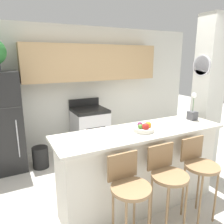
{
  "coord_description": "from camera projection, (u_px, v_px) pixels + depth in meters",
  "views": [
    {
      "loc": [
        -1.49,
        -2.11,
        1.92
      ],
      "look_at": [
        0.0,
        0.8,
        1.1
      ],
      "focal_mm": 35.0,
      "sensor_mm": 36.0,
      "label": 1
    }
  ],
  "objects": [
    {
      "name": "counter_bar",
      "position": [
        140.0,
        168.0,
        2.82
      ],
      "size": [
        2.19,
        0.65,
        1.05
      ],
      "color": "silver",
      "rests_on": "ground_plane"
    },
    {
      "name": "pillar_right",
      "position": [
        207.0,
        99.0,
        3.46
      ],
      "size": [
        0.38,
        0.32,
        2.55
      ],
      "color": "silver",
      "rests_on": "ground_plane"
    },
    {
      "name": "bar_stool_left",
      "position": [
        129.0,
        188.0,
        2.14
      ],
      "size": [
        0.4,
        0.4,
        1.0
      ],
      "color": "olive",
      "rests_on": "ground_plane"
    },
    {
      "name": "stove_range",
      "position": [
        90.0,
        130.0,
        4.54
      ],
      "size": [
        0.67,
        0.65,
        1.07
      ],
      "color": "silver",
      "rests_on": "ground_plane"
    },
    {
      "name": "refrigerator",
      "position": [
        1.0,
        122.0,
        3.7
      ],
      "size": [
        0.67,
        0.71,
        1.7
      ],
      "color": "black",
      "rests_on": "ground_plane"
    },
    {
      "name": "bar_stool_right",
      "position": [
        199.0,
        166.0,
        2.56
      ],
      "size": [
        0.4,
        0.4,
        1.0
      ],
      "color": "olive",
      "rests_on": "ground_plane"
    },
    {
      "name": "trash_bin",
      "position": [
        40.0,
        157.0,
        3.9
      ],
      "size": [
        0.28,
        0.28,
        0.38
      ],
      "color": "black",
      "rests_on": "ground_plane"
    },
    {
      "name": "wall_back",
      "position": [
        85.0,
        78.0,
        4.55
      ],
      "size": [
        5.6,
        0.38,
        2.55
      ],
      "color": "silver",
      "rests_on": "ground_plane"
    },
    {
      "name": "bar_stool_mid",
      "position": [
        167.0,
        176.0,
        2.35
      ],
      "size": [
        0.4,
        0.4,
        1.0
      ],
      "color": "olive",
      "rests_on": "ground_plane"
    },
    {
      "name": "orchid_vase",
      "position": [
        193.0,
        112.0,
        3.11
      ],
      "size": [
        0.11,
        0.11,
        0.39
      ],
      "color": "#4C4C51",
      "rests_on": "counter_bar"
    },
    {
      "name": "ground_plane",
      "position": [
        139.0,
        204.0,
        2.95
      ],
      "size": [
        14.0,
        14.0,
        0.0
      ],
      "primitive_type": "plane",
      "color": "beige"
    },
    {
      "name": "fruit_bowl",
      "position": [
        144.0,
        128.0,
        2.63
      ],
      "size": [
        0.26,
        0.26,
        0.12
      ],
      "color": "silver",
      "rests_on": "counter_bar"
    }
  ]
}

